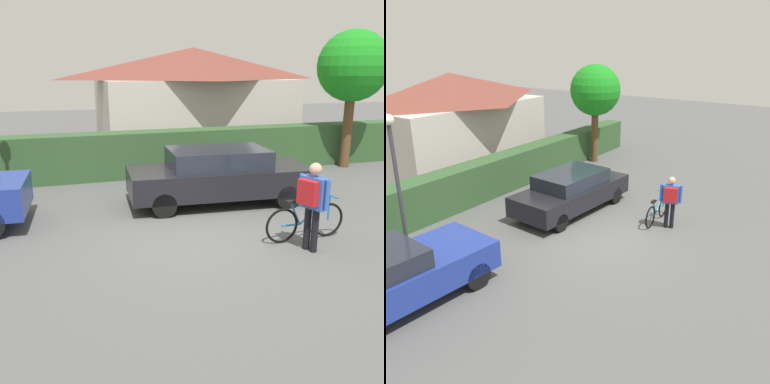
{
  "view_description": "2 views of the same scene",
  "coord_description": "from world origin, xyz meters",
  "views": [
    {
      "loc": [
        -2.68,
        -7.96,
        3.3
      ],
      "look_at": [
        0.01,
        0.39,
        0.82
      ],
      "focal_mm": 40.85,
      "sensor_mm": 36.0,
      "label": 1
    },
    {
      "loc": [
        -9.93,
        -5.85,
        5.65
      ],
      "look_at": [
        -0.15,
        0.78,
        1.33
      ],
      "focal_mm": 39.55,
      "sensor_mm": 36.0,
      "label": 2
    }
  ],
  "objects": [
    {
      "name": "hedge_row",
      "position": [
        0.0,
        5.45,
        0.71
      ],
      "size": [
        20.44,
        0.9,
        1.41
      ],
      "primitive_type": "cube",
      "color": "#2F512B",
      "rests_on": "ground"
    },
    {
      "name": "tree_kerbside",
      "position": [
        6.95,
        4.64,
        3.35
      ],
      "size": [
        2.33,
        2.33,
        4.56
      ],
      "color": "brown",
      "rests_on": "ground"
    },
    {
      "name": "bicycle",
      "position": [
        1.97,
        -0.87,
        0.39
      ],
      "size": [
        1.77,
        0.5,
        0.89
      ],
      "color": "black",
      "rests_on": "ground"
    },
    {
      "name": "person_rider",
      "position": [
        1.74,
        -1.38,
        1.02
      ],
      "size": [
        0.46,
        0.65,
        1.68
      ],
      "color": "black",
      "rests_on": "ground"
    },
    {
      "name": "ground_plane",
      "position": [
        0.0,
        0.0,
        0.0
      ],
      "size": [
        60.0,
        60.0,
        0.0
      ],
      "primitive_type": "plane",
      "color": "#525252"
    },
    {
      "name": "house_distant",
      "position": [
        3.22,
        10.22,
        2.13
      ],
      "size": [
        8.21,
        5.04,
        4.16
      ],
      "color": "beige",
      "rests_on": "ground"
    },
    {
      "name": "parked_car_far",
      "position": [
        1.2,
        1.97,
        0.74
      ],
      "size": [
        4.6,
        2.11,
        1.4
      ],
      "color": "black",
      "rests_on": "ground"
    }
  ]
}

